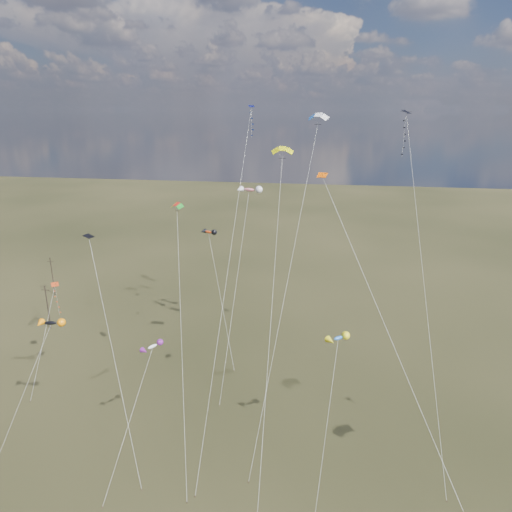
% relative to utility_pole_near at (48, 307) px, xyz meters
% --- Properties ---
extents(ground, '(400.00, 400.00, 0.00)m').
position_rel_utility_pole_near_xyz_m(ground, '(38.00, -30.00, -4.09)').
color(ground, black).
rests_on(ground, ground).
extents(utility_pole_near, '(1.40, 0.20, 8.00)m').
position_rel_utility_pole_near_xyz_m(utility_pole_near, '(0.00, 0.00, 0.00)').
color(utility_pole_near, black).
rests_on(utility_pole_near, ground).
extents(utility_pole_far, '(1.40, 0.20, 8.00)m').
position_rel_utility_pole_near_xyz_m(utility_pole_far, '(-8.00, 14.00, 0.00)').
color(utility_pole_far, black).
rests_on(utility_pole_far, ground).
extents(diamond_black_high, '(4.90, 22.27, 36.10)m').
position_rel_utility_pole_near_xyz_m(diamond_black_high, '(55.34, -7.34, 26.98)').
color(diamond_black_high, black).
rests_on(diamond_black_high, ground).
extents(diamond_navy_tall, '(1.17, 29.67, 36.72)m').
position_rel_utility_pole_near_xyz_m(diamond_navy_tall, '(35.61, -4.48, 27.20)').
color(diamond_navy_tall, '#070B44').
rests_on(diamond_navy_tall, ground).
extents(diamond_black_mid, '(9.73, 11.91, 22.94)m').
position_rel_utility_pole_near_xyz_m(diamond_black_mid, '(22.81, -22.45, 12.78)').
color(diamond_black_mid, black).
rests_on(diamond_black_mid, ground).
extents(diamond_red_low, '(1.28, 8.50, 13.57)m').
position_rel_utility_pole_near_xyz_m(diamond_red_low, '(10.06, -12.02, 6.68)').
color(diamond_red_low, '#BC3913').
rests_on(diamond_red_low, ground).
extents(diamond_orange_center, '(16.32, 20.14, 30.45)m').
position_rel_utility_pole_near_xyz_m(diamond_orange_center, '(50.82, -27.18, 16.54)').
color(diamond_orange_center, '#EC5200').
rests_on(diamond_orange_center, ground).
extents(parafoil_yellow, '(2.57, 27.31, 32.47)m').
position_rel_utility_pole_near_xyz_m(parafoil_yellow, '(40.93, -11.13, 27.57)').
color(parafoil_yellow, '#D2D006').
rests_on(parafoil_yellow, ground).
extents(parafoil_blue_white, '(6.28, 22.57, 36.15)m').
position_rel_utility_pole_near_xyz_m(parafoil_blue_white, '(44.70, -6.76, 31.21)').
color(parafoil_blue_white, blue).
rests_on(parafoil_blue_white, ground).
extents(parafoil_tricolor, '(6.96, 19.33, 25.86)m').
position_rel_utility_pole_near_xyz_m(parafoil_tricolor, '(28.67, -13.39, 21.01)').
color(parafoil_tricolor, '#FDFA0A').
rests_on(parafoil_tricolor, ground).
extents(novelty_black_orange, '(5.26, 8.07, 13.89)m').
position_rel_utility_pole_near_xyz_m(novelty_black_orange, '(16.44, -22.71, 9.26)').
color(novelty_black_orange, black).
rests_on(novelty_black_orange, ground).
extents(novelty_orange_black, '(8.15, 13.62, 17.87)m').
position_rel_utility_pole_near_xyz_m(novelty_orange_black, '(27.53, 4.44, 13.16)').
color(novelty_orange_black, '#EE4212').
rests_on(novelty_orange_black, ground).
extents(novelty_white_purple, '(3.02, 10.98, 12.49)m').
position_rel_utility_pole_near_xyz_m(novelty_white_purple, '(28.72, -23.73, 7.93)').
color(novelty_white_purple, white).
rests_on(novelty_white_purple, ground).
extents(novelty_redwhite_stripe, '(3.87, 19.40, 25.43)m').
position_rel_utility_pole_near_xyz_m(novelty_redwhite_stripe, '(34.67, 1.80, 20.64)').
color(novelty_redwhite_stripe, red).
rests_on(novelty_redwhite_stripe, ground).
extents(novelty_blue_yellow, '(2.61, 9.74, 14.52)m').
position_rel_utility_pole_near_xyz_m(novelty_blue_yellow, '(48.15, -22.36, 9.91)').
color(novelty_blue_yellow, blue).
rests_on(novelty_blue_yellow, ground).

